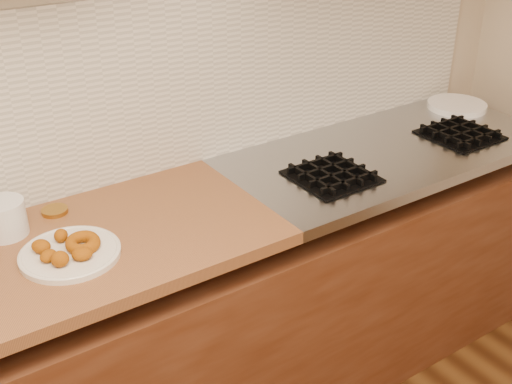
% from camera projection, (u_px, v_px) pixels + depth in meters
% --- Properties ---
extents(wall_back, '(4.00, 0.02, 2.70)m').
position_uv_depth(wall_back, '(42.00, 58.00, 1.86)').
color(wall_back, '#B9A88D').
rests_on(wall_back, ground).
extents(base_cabinet, '(3.60, 0.60, 0.77)m').
position_uv_depth(base_cabinet, '(118.00, 370.00, 2.09)').
color(base_cabinet, '#5A321D').
rests_on(base_cabinet, floor).
extents(stovetop, '(1.30, 0.62, 0.04)m').
position_uv_depth(stovetop, '(389.00, 151.00, 2.42)').
color(stovetop, '#9EA0A5').
rests_on(stovetop, base_cabinet).
extents(backsplash, '(3.60, 0.02, 0.60)m').
position_uv_depth(backsplash, '(51.00, 108.00, 1.92)').
color(backsplash, beige).
rests_on(backsplash, wall_back).
extents(burner_grates, '(0.91, 0.26, 0.03)m').
position_uv_depth(burner_grates, '(400.00, 152.00, 2.34)').
color(burner_grates, black).
rests_on(burner_grates, stovetop).
extents(donut_plate, '(0.27, 0.27, 0.02)m').
position_uv_depth(donut_plate, '(70.00, 254.00, 1.75)').
color(donut_plate, silver).
rests_on(donut_plate, butcher_block).
extents(ring_donut, '(0.10, 0.10, 0.04)m').
position_uv_depth(ring_donut, '(83.00, 243.00, 1.75)').
color(ring_donut, '#924F03').
rests_on(ring_donut, donut_plate).
extents(fried_dough_chunks, '(0.15, 0.18, 0.04)m').
position_uv_depth(fried_dough_chunks, '(59.00, 251.00, 1.72)').
color(fried_dough_chunks, '#924F03').
rests_on(fried_dough_chunks, donut_plate).
extents(plastic_tub, '(0.13, 0.13, 0.11)m').
position_uv_depth(plastic_tub, '(4.00, 218.00, 1.83)').
color(plastic_tub, silver).
rests_on(plastic_tub, butcher_block).
extents(brass_jar_lid, '(0.08, 0.08, 0.01)m').
position_uv_depth(brass_jar_lid, '(55.00, 211.00, 1.96)').
color(brass_jar_lid, '#A3772B').
rests_on(brass_jar_lid, butcher_block).
extents(plate_stack, '(0.25, 0.25, 0.02)m').
position_uv_depth(plate_stack, '(457.00, 106.00, 2.77)').
color(plate_stack, white).
rests_on(plate_stack, stovetop).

